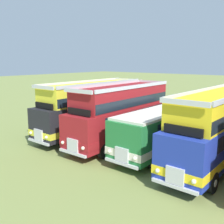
{
  "coord_description": "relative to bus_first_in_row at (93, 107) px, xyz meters",
  "views": [
    {
      "loc": [
        1.43,
        -15.77,
        6.25
      ],
      "look_at": [
        -12.17,
        0.67,
        2.08
      ],
      "focal_mm": 42.62,
      "sensor_mm": 36.0,
      "label": 1
    }
  ],
  "objects": [
    {
      "name": "bus_second_in_row",
      "position": [
        3.51,
        -0.46,
        -0.0
      ],
      "size": [
        2.77,
        10.19,
        4.52
      ],
      "color": "maroon",
      "rests_on": "ground"
    },
    {
      "name": "bus_fourth_in_row",
      "position": [
        10.54,
        -0.22,
        -0.0
      ],
      "size": [
        2.67,
        10.7,
        4.52
      ],
      "color": "#1E339E",
      "rests_on": "ground"
    },
    {
      "name": "bus_third_in_row",
      "position": [
        7.03,
        0.04,
        -0.61
      ],
      "size": [
        2.69,
        10.1,
        2.99
      ],
      "color": "#237538",
      "rests_on": "ground"
    },
    {
      "name": "bus_first_in_row",
      "position": [
        0.0,
        0.0,
        0.0
      ],
      "size": [
        2.7,
        11.04,
        4.52
      ],
      "color": "black",
      "rests_on": "ground"
    }
  ]
}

